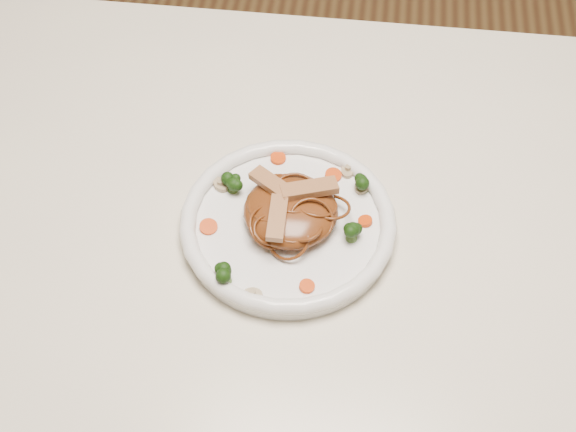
# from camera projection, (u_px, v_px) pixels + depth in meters

# --- Properties ---
(table) EXTENTS (1.20, 0.80, 0.75)m
(table) POSITION_uv_depth(u_px,v_px,m) (332.00, 271.00, 1.07)
(table) COLOR beige
(table) RESTS_ON ground
(plate) EXTENTS (0.27, 0.27, 0.02)m
(plate) POSITION_uv_depth(u_px,v_px,m) (288.00, 227.00, 0.98)
(plate) COLOR white
(plate) RESTS_ON table
(noodle_mound) EXTENTS (0.13, 0.13, 0.04)m
(noodle_mound) POSITION_uv_depth(u_px,v_px,m) (291.00, 211.00, 0.96)
(noodle_mound) COLOR #5E2C11
(noodle_mound) RESTS_ON plate
(chicken_a) EXTENTS (0.07, 0.04, 0.01)m
(chicken_a) POSITION_uv_depth(u_px,v_px,m) (309.00, 189.00, 0.96)
(chicken_a) COLOR #AE7C52
(chicken_a) RESTS_ON noodle_mound
(chicken_b) EXTENTS (0.06, 0.05, 0.01)m
(chicken_b) POSITION_uv_depth(u_px,v_px,m) (272.00, 184.00, 0.96)
(chicken_b) COLOR #AE7C52
(chicken_b) RESTS_ON noodle_mound
(chicken_c) EXTENTS (0.02, 0.06, 0.01)m
(chicken_c) POSITION_uv_depth(u_px,v_px,m) (277.00, 218.00, 0.93)
(chicken_c) COLOR #AE7C52
(chicken_c) RESTS_ON noodle_mound
(broccoli_0) EXTENTS (0.03, 0.03, 0.03)m
(broccoli_0) POSITION_uv_depth(u_px,v_px,m) (364.00, 182.00, 1.00)
(broccoli_0) COLOR #16320A
(broccoli_0) RESTS_ON plate
(broccoli_1) EXTENTS (0.03, 0.03, 0.03)m
(broccoli_1) POSITION_uv_depth(u_px,v_px,m) (232.00, 183.00, 0.99)
(broccoli_1) COLOR #16320A
(broccoli_1) RESTS_ON plate
(broccoli_2) EXTENTS (0.03, 0.03, 0.03)m
(broccoli_2) POSITION_uv_depth(u_px,v_px,m) (225.00, 273.00, 0.91)
(broccoli_2) COLOR #16320A
(broccoli_2) RESTS_ON plate
(broccoli_3) EXTENTS (0.03, 0.03, 0.03)m
(broccoli_3) POSITION_uv_depth(u_px,v_px,m) (352.00, 231.00, 0.95)
(broccoli_3) COLOR #16320A
(broccoli_3) RESTS_ON plate
(carrot_0) EXTENTS (0.02, 0.02, 0.00)m
(carrot_0) POSITION_uv_depth(u_px,v_px,m) (333.00, 175.00, 1.02)
(carrot_0) COLOR #CE4007
(carrot_0) RESTS_ON plate
(carrot_1) EXTENTS (0.03, 0.03, 0.00)m
(carrot_1) POSITION_uv_depth(u_px,v_px,m) (209.00, 227.00, 0.97)
(carrot_1) COLOR #CE4007
(carrot_1) RESTS_ON plate
(carrot_2) EXTENTS (0.02, 0.02, 0.00)m
(carrot_2) POSITION_uv_depth(u_px,v_px,m) (365.00, 221.00, 0.97)
(carrot_2) COLOR #CE4007
(carrot_2) RESTS_ON plate
(carrot_3) EXTENTS (0.02, 0.02, 0.00)m
(carrot_3) POSITION_uv_depth(u_px,v_px,m) (278.00, 158.00, 1.04)
(carrot_3) COLOR #CE4007
(carrot_3) RESTS_ON plate
(carrot_4) EXTENTS (0.02, 0.02, 0.00)m
(carrot_4) POSITION_uv_depth(u_px,v_px,m) (307.00, 286.00, 0.92)
(carrot_4) COLOR #CE4007
(carrot_4) RESTS_ON plate
(mushroom_0) EXTENTS (0.02, 0.02, 0.01)m
(mushroom_0) POSITION_uv_depth(u_px,v_px,m) (252.00, 295.00, 0.91)
(mushroom_0) COLOR tan
(mushroom_0) RESTS_ON plate
(mushroom_1) EXTENTS (0.03, 0.03, 0.01)m
(mushroom_1) POSITION_uv_depth(u_px,v_px,m) (362.00, 186.00, 1.01)
(mushroom_1) COLOR tan
(mushroom_1) RESTS_ON plate
(mushroom_2) EXTENTS (0.03, 0.03, 0.01)m
(mushroom_2) POSITION_uv_depth(u_px,v_px,m) (221.00, 185.00, 1.01)
(mushroom_2) COLOR tan
(mushroom_2) RESTS_ON plate
(mushroom_3) EXTENTS (0.03, 0.03, 0.01)m
(mushroom_3) POSITION_uv_depth(u_px,v_px,m) (348.00, 170.00, 1.02)
(mushroom_3) COLOR tan
(mushroom_3) RESTS_ON plate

